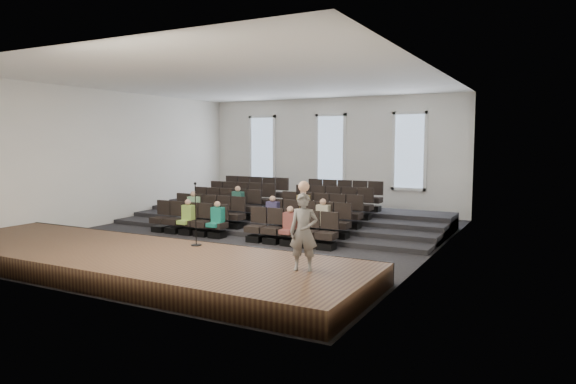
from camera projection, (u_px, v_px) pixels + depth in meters
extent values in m
plane|color=black|center=(246.00, 237.00, 16.77)|extent=(14.00, 14.00, 0.00)
cube|color=white|center=(245.00, 81.00, 16.28)|extent=(12.00, 14.00, 0.02)
cube|color=white|center=(331.00, 155.00, 22.70)|extent=(12.00, 0.04, 5.00)
cube|color=white|center=(58.00, 172.00, 10.35)|extent=(12.00, 0.04, 5.00)
cube|color=white|center=(111.00, 157.00, 19.33)|extent=(0.04, 14.00, 5.00)
cube|color=white|center=(435.00, 164.00, 13.72)|extent=(0.04, 14.00, 5.00)
cube|color=#4F3822|center=(131.00, 261.00, 12.26)|extent=(11.80, 3.60, 0.50)
cube|color=black|center=(180.00, 248.00, 13.82)|extent=(11.80, 0.06, 0.52)
cube|color=black|center=(280.00, 224.00, 18.81)|extent=(11.80, 4.80, 0.15)
cube|color=black|center=(287.00, 220.00, 19.27)|extent=(11.80, 3.75, 0.30)
cube|color=black|center=(293.00, 216.00, 19.72)|extent=(11.80, 2.70, 0.45)
cube|color=black|center=(300.00, 213.00, 20.17)|extent=(11.80, 1.65, 0.60)
cube|color=black|center=(160.00, 229.00, 17.69)|extent=(0.47, 0.43, 0.20)
cube|color=black|center=(160.00, 220.00, 17.66)|extent=(0.55, 0.50, 0.19)
cube|color=black|center=(164.00, 207.00, 17.80)|extent=(0.55, 0.08, 0.50)
cube|color=black|center=(174.00, 230.00, 17.41)|extent=(0.47, 0.43, 0.20)
cube|color=black|center=(174.00, 221.00, 17.38)|extent=(0.55, 0.50, 0.19)
cube|color=black|center=(177.00, 208.00, 17.52)|extent=(0.55, 0.08, 0.50)
cube|color=black|center=(188.00, 232.00, 17.13)|extent=(0.47, 0.43, 0.20)
cube|color=black|center=(188.00, 222.00, 17.10)|extent=(0.55, 0.50, 0.19)
cube|color=black|center=(191.00, 210.00, 17.25)|extent=(0.55, 0.08, 0.50)
cube|color=black|center=(202.00, 233.00, 16.85)|extent=(0.47, 0.43, 0.20)
cube|color=black|center=(202.00, 224.00, 16.82)|extent=(0.55, 0.50, 0.19)
cube|color=black|center=(206.00, 211.00, 16.97)|extent=(0.55, 0.08, 0.50)
cube|color=black|center=(217.00, 235.00, 16.57)|extent=(0.47, 0.43, 0.20)
cube|color=black|center=(217.00, 225.00, 16.54)|extent=(0.55, 0.50, 0.19)
cube|color=black|center=(221.00, 212.00, 16.69)|extent=(0.55, 0.08, 0.50)
cube|color=black|center=(255.00, 239.00, 15.90)|extent=(0.47, 0.43, 0.20)
cube|color=black|center=(255.00, 229.00, 15.87)|extent=(0.55, 0.50, 0.19)
cube|color=black|center=(259.00, 215.00, 16.01)|extent=(0.55, 0.08, 0.50)
cube|color=black|center=(272.00, 240.00, 15.62)|extent=(0.47, 0.43, 0.20)
cube|color=black|center=(272.00, 230.00, 15.59)|extent=(0.55, 0.50, 0.19)
cube|color=black|center=(276.00, 216.00, 15.73)|extent=(0.55, 0.08, 0.50)
cube|color=black|center=(290.00, 242.00, 15.34)|extent=(0.47, 0.43, 0.20)
cube|color=black|center=(290.00, 232.00, 15.31)|extent=(0.55, 0.50, 0.19)
cube|color=black|center=(293.00, 217.00, 15.45)|extent=(0.55, 0.08, 0.50)
cube|color=black|center=(308.00, 244.00, 15.06)|extent=(0.47, 0.43, 0.20)
cube|color=black|center=(308.00, 234.00, 15.03)|extent=(0.55, 0.50, 0.19)
cube|color=black|center=(311.00, 219.00, 15.17)|extent=(0.55, 0.08, 0.50)
cube|color=black|center=(326.00, 246.00, 14.78)|extent=(0.47, 0.43, 0.20)
cube|color=black|center=(327.00, 235.00, 14.75)|extent=(0.55, 0.50, 0.19)
cube|color=black|center=(330.00, 220.00, 14.89)|extent=(0.55, 0.08, 0.50)
cube|color=black|center=(180.00, 220.00, 18.60)|extent=(0.47, 0.43, 0.20)
cube|color=black|center=(180.00, 212.00, 18.57)|extent=(0.55, 0.50, 0.19)
cube|color=black|center=(183.00, 200.00, 18.71)|extent=(0.55, 0.08, 0.50)
cube|color=black|center=(193.00, 222.00, 18.32)|extent=(0.47, 0.43, 0.20)
cube|color=black|center=(193.00, 213.00, 18.29)|extent=(0.55, 0.50, 0.19)
cube|color=black|center=(197.00, 201.00, 18.43)|extent=(0.55, 0.08, 0.50)
cube|color=black|center=(207.00, 223.00, 18.04)|extent=(0.47, 0.43, 0.20)
cube|color=black|center=(207.00, 214.00, 18.01)|extent=(0.55, 0.50, 0.19)
cube|color=black|center=(210.00, 202.00, 18.15)|extent=(0.55, 0.08, 0.50)
cube|color=black|center=(221.00, 224.00, 17.76)|extent=(0.47, 0.43, 0.20)
cube|color=black|center=(221.00, 215.00, 17.73)|extent=(0.55, 0.50, 0.19)
cube|color=black|center=(224.00, 203.00, 17.87)|extent=(0.55, 0.08, 0.50)
cube|color=black|center=(235.00, 225.00, 17.48)|extent=(0.47, 0.43, 0.20)
cube|color=black|center=(235.00, 216.00, 17.45)|extent=(0.55, 0.50, 0.19)
cube|color=black|center=(238.00, 204.00, 17.60)|extent=(0.55, 0.08, 0.50)
cube|color=black|center=(272.00, 229.00, 16.81)|extent=(0.47, 0.43, 0.20)
cube|color=black|center=(272.00, 219.00, 16.78)|extent=(0.55, 0.50, 0.19)
cube|color=black|center=(275.00, 206.00, 16.92)|extent=(0.55, 0.08, 0.50)
cube|color=black|center=(288.00, 230.00, 16.53)|extent=(0.47, 0.43, 0.20)
cube|color=black|center=(288.00, 221.00, 16.50)|extent=(0.55, 0.50, 0.19)
cube|color=black|center=(291.00, 207.00, 16.64)|extent=(0.55, 0.08, 0.50)
cube|color=black|center=(305.00, 232.00, 16.25)|extent=(0.47, 0.43, 0.20)
cube|color=black|center=(305.00, 222.00, 16.22)|extent=(0.55, 0.50, 0.19)
cube|color=black|center=(308.00, 209.00, 16.36)|extent=(0.55, 0.08, 0.50)
cube|color=black|center=(322.00, 233.00, 15.97)|extent=(0.47, 0.43, 0.20)
cube|color=black|center=(322.00, 224.00, 15.94)|extent=(0.55, 0.50, 0.19)
cube|color=black|center=(325.00, 210.00, 16.08)|extent=(0.55, 0.08, 0.50)
cube|color=black|center=(340.00, 235.00, 15.69)|extent=(0.47, 0.43, 0.20)
cube|color=black|center=(340.00, 225.00, 15.66)|extent=(0.55, 0.50, 0.19)
cube|color=black|center=(343.00, 211.00, 15.80)|extent=(0.55, 0.08, 0.50)
cube|color=black|center=(198.00, 213.00, 19.51)|extent=(0.47, 0.42, 0.20)
cube|color=black|center=(198.00, 205.00, 19.48)|extent=(0.55, 0.50, 0.19)
cube|color=black|center=(201.00, 193.00, 19.62)|extent=(0.55, 0.08, 0.50)
cube|color=black|center=(211.00, 214.00, 19.23)|extent=(0.47, 0.42, 0.20)
cube|color=black|center=(211.00, 206.00, 19.20)|extent=(0.55, 0.50, 0.19)
cube|color=black|center=(214.00, 194.00, 19.34)|extent=(0.55, 0.08, 0.50)
cube|color=black|center=(224.00, 215.00, 18.95)|extent=(0.47, 0.42, 0.20)
cube|color=black|center=(224.00, 206.00, 18.92)|extent=(0.55, 0.50, 0.19)
cube|color=black|center=(227.00, 195.00, 19.06)|extent=(0.55, 0.08, 0.50)
cube|color=black|center=(238.00, 216.00, 18.67)|extent=(0.47, 0.42, 0.20)
cube|color=black|center=(237.00, 207.00, 18.64)|extent=(0.55, 0.50, 0.19)
cube|color=black|center=(241.00, 196.00, 18.78)|extent=(0.55, 0.08, 0.50)
cube|color=black|center=(252.00, 217.00, 18.39)|extent=(0.47, 0.42, 0.20)
cube|color=black|center=(251.00, 208.00, 18.36)|extent=(0.55, 0.50, 0.19)
cube|color=black|center=(254.00, 197.00, 18.50)|extent=(0.55, 0.08, 0.50)
cube|color=black|center=(287.00, 220.00, 17.72)|extent=(0.47, 0.42, 0.20)
cube|color=black|center=(287.00, 211.00, 17.69)|extent=(0.55, 0.50, 0.19)
cube|color=black|center=(290.00, 199.00, 17.83)|extent=(0.55, 0.08, 0.50)
cube|color=black|center=(303.00, 221.00, 17.44)|extent=(0.47, 0.42, 0.20)
cube|color=black|center=(303.00, 212.00, 17.41)|extent=(0.55, 0.50, 0.19)
cube|color=black|center=(306.00, 200.00, 17.55)|extent=(0.55, 0.08, 0.50)
cube|color=black|center=(319.00, 223.00, 17.16)|extent=(0.47, 0.42, 0.20)
cube|color=black|center=(319.00, 213.00, 17.13)|extent=(0.55, 0.50, 0.19)
cube|color=black|center=(322.00, 201.00, 17.27)|extent=(0.55, 0.08, 0.50)
cube|color=black|center=(335.00, 224.00, 16.88)|extent=(0.47, 0.42, 0.20)
cube|color=black|center=(335.00, 215.00, 16.85)|extent=(0.55, 0.50, 0.19)
cube|color=black|center=(338.00, 201.00, 16.99)|extent=(0.55, 0.08, 0.50)
cube|color=black|center=(353.00, 225.00, 16.60)|extent=(0.47, 0.42, 0.20)
cube|color=black|center=(353.00, 216.00, 16.57)|extent=(0.55, 0.50, 0.19)
cube|color=black|center=(355.00, 203.00, 16.71)|extent=(0.55, 0.08, 0.50)
cube|color=black|center=(214.00, 206.00, 20.42)|extent=(0.47, 0.42, 0.20)
cube|color=black|center=(214.00, 198.00, 20.39)|extent=(0.55, 0.50, 0.19)
cube|color=black|center=(217.00, 187.00, 20.53)|extent=(0.55, 0.08, 0.50)
cube|color=black|center=(227.00, 207.00, 20.14)|extent=(0.47, 0.42, 0.20)
cube|color=black|center=(227.00, 199.00, 20.11)|extent=(0.55, 0.50, 0.19)
cube|color=black|center=(230.00, 188.00, 20.25)|extent=(0.55, 0.08, 0.50)
cube|color=black|center=(240.00, 208.00, 19.86)|extent=(0.47, 0.42, 0.20)
cube|color=black|center=(239.00, 200.00, 19.83)|extent=(0.55, 0.50, 0.19)
cube|color=black|center=(242.00, 189.00, 19.97)|extent=(0.55, 0.08, 0.50)
cube|color=black|center=(253.00, 208.00, 19.58)|extent=(0.47, 0.42, 0.20)
cube|color=black|center=(253.00, 200.00, 19.55)|extent=(0.55, 0.50, 0.19)
cube|color=black|center=(255.00, 189.00, 19.69)|extent=(0.55, 0.08, 0.50)
cube|color=black|center=(266.00, 209.00, 19.30)|extent=(0.47, 0.42, 0.20)
cube|color=black|center=(266.00, 201.00, 19.27)|extent=(0.55, 0.50, 0.19)
cube|color=black|center=(269.00, 190.00, 19.41)|extent=(0.55, 0.08, 0.50)
cube|color=black|center=(301.00, 212.00, 18.62)|extent=(0.47, 0.42, 0.20)
cube|color=black|center=(301.00, 203.00, 18.59)|extent=(0.55, 0.50, 0.19)
cube|color=black|center=(303.00, 192.00, 18.74)|extent=(0.55, 0.08, 0.50)
cube|color=black|center=(316.00, 213.00, 18.35)|extent=(0.47, 0.42, 0.20)
cube|color=black|center=(316.00, 204.00, 18.31)|extent=(0.55, 0.50, 0.19)
cube|color=black|center=(318.00, 193.00, 18.46)|extent=(0.55, 0.08, 0.50)
cube|color=black|center=(331.00, 214.00, 18.07)|extent=(0.47, 0.42, 0.20)
cube|color=black|center=(331.00, 205.00, 18.04)|extent=(0.55, 0.50, 0.19)
cube|color=black|center=(334.00, 193.00, 18.18)|extent=(0.55, 0.08, 0.50)
cube|color=black|center=(347.00, 215.00, 17.79)|extent=(0.47, 0.42, 0.20)
cube|color=black|center=(347.00, 206.00, 17.76)|extent=(0.55, 0.50, 0.19)
cube|color=black|center=(350.00, 194.00, 17.90)|extent=(0.55, 0.08, 0.50)
cube|color=black|center=(364.00, 216.00, 17.51)|extent=(0.47, 0.42, 0.20)
cube|color=black|center=(364.00, 207.00, 17.48)|extent=(0.55, 0.50, 0.19)
cube|color=black|center=(366.00, 195.00, 17.62)|extent=(0.55, 0.08, 0.50)
cube|color=black|center=(229.00, 199.00, 21.33)|extent=(0.47, 0.42, 0.20)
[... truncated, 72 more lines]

